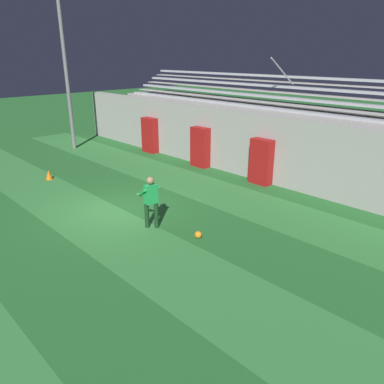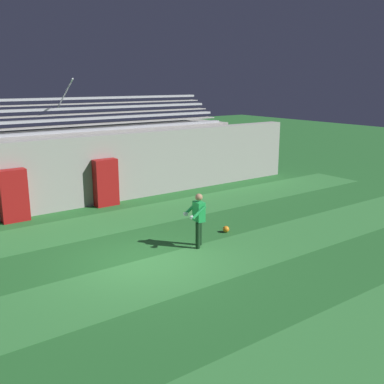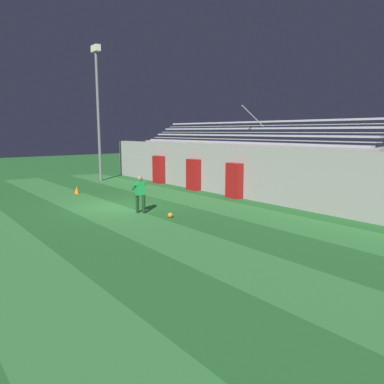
{
  "view_description": "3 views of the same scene",
  "coord_description": "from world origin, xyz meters",
  "px_view_note": "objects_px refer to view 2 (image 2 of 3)",
  "views": [
    {
      "loc": [
        10.58,
        -6.5,
        5.15
      ],
      "look_at": [
        2.85,
        0.94,
        1.17
      ],
      "focal_mm": 35.0,
      "sensor_mm": 36.0,
      "label": 1
    },
    {
      "loc": [
        -5.75,
        -10.28,
        4.92
      ],
      "look_at": [
        2.98,
        1.71,
        1.23
      ],
      "focal_mm": 42.0,
      "sensor_mm": 36.0,
      "label": 2
    },
    {
      "loc": [
        16.18,
        -8.15,
        3.58
      ],
      "look_at": [
        3.79,
        1.5,
        1.03
      ],
      "focal_mm": 35.0,
      "sensor_mm": 36.0,
      "label": 3
    }
  ],
  "objects_px": {
    "padding_pillar_gate_right": "(106,183)",
    "soccer_ball": "(226,229)",
    "padding_pillar_gate_left": "(14,196)",
    "goalkeeper": "(198,217)"
  },
  "relations": [
    {
      "from": "padding_pillar_gate_right",
      "to": "soccer_ball",
      "type": "height_order",
      "value": "padding_pillar_gate_right"
    },
    {
      "from": "padding_pillar_gate_left",
      "to": "goalkeeper",
      "type": "relative_size",
      "value": 1.13
    },
    {
      "from": "goalkeeper",
      "to": "soccer_ball",
      "type": "bearing_deg",
      "value": 18.83
    },
    {
      "from": "padding_pillar_gate_left",
      "to": "soccer_ball",
      "type": "height_order",
      "value": "padding_pillar_gate_left"
    },
    {
      "from": "goalkeeper",
      "to": "soccer_ball",
      "type": "distance_m",
      "value": 1.84
    },
    {
      "from": "goalkeeper",
      "to": "padding_pillar_gate_right",
      "type": "bearing_deg",
      "value": 91.88
    },
    {
      "from": "soccer_ball",
      "to": "padding_pillar_gate_right",
      "type": "bearing_deg",
      "value": 107.89
    },
    {
      "from": "padding_pillar_gate_right",
      "to": "goalkeeper",
      "type": "distance_m",
      "value": 5.94
    },
    {
      "from": "padding_pillar_gate_left",
      "to": "soccer_ball",
      "type": "distance_m",
      "value": 7.63
    },
    {
      "from": "goalkeeper",
      "to": "padding_pillar_gate_left",
      "type": "bearing_deg",
      "value": 122.4
    }
  ]
}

